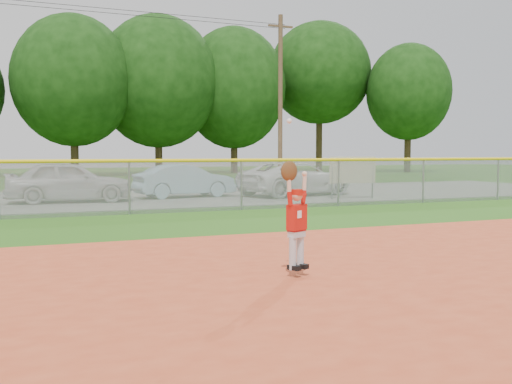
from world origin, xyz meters
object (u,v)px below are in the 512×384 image
car_white_b (296,178)px  sponsor_sign (352,171)px  car_white_a (70,181)px  ballplayer (296,216)px  car_blue (185,181)px

car_white_b → sponsor_sign: bearing=-166.4°
car_white_a → car_white_b: size_ratio=0.87×
car_white_a → ballplayer: 13.69m
car_white_a → sponsor_sign: (9.80, -2.31, 0.30)m
car_white_a → car_white_b: car_white_a is taller
car_white_b → sponsor_sign: 2.56m
ballplayer → sponsor_sign: bearing=55.4°
sponsor_sign → car_white_a: bearing=166.7°
car_blue → sponsor_sign: (5.59, -2.93, 0.39)m
car_white_a → car_white_b: bearing=-86.2°
car_white_b → ballplayer: ballplayer is taller
sponsor_sign → ballplayer: ballplayer is taller
car_blue → sponsor_sign: size_ratio=2.15×
car_blue → ballplayer: bearing=163.5°
ballplayer → car_white_b: bearing=64.1°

